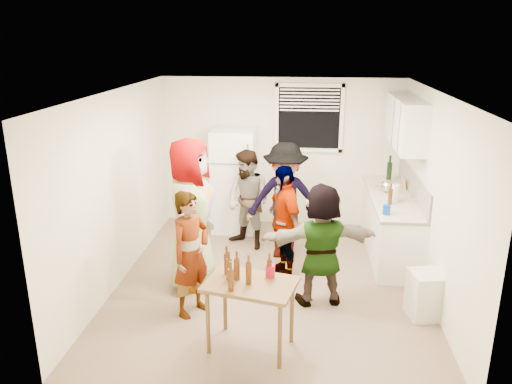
# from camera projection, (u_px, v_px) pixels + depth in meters

# --- Properties ---
(room) EXTENTS (4.00, 4.50, 2.50)m
(room) POSITION_uv_depth(u_px,v_px,m) (271.00, 282.00, 6.66)
(room) COLOR white
(room) RESTS_ON ground
(window) EXTENTS (1.12, 0.10, 1.06)m
(window) POSITION_uv_depth(u_px,v_px,m) (309.00, 118.00, 8.15)
(window) COLOR white
(window) RESTS_ON room
(refrigerator) EXTENTS (0.70, 0.70, 1.70)m
(refrigerator) POSITION_uv_depth(u_px,v_px,m) (234.00, 180.00, 8.26)
(refrigerator) COLOR white
(refrigerator) RESTS_ON ground
(counter_lower) EXTENTS (0.60, 2.20, 0.86)m
(counter_lower) POSITION_uv_depth(u_px,v_px,m) (390.00, 225.00, 7.45)
(counter_lower) COLOR white
(counter_lower) RESTS_ON ground
(countertop) EXTENTS (0.64, 2.22, 0.04)m
(countertop) POSITION_uv_depth(u_px,v_px,m) (392.00, 197.00, 7.32)
(countertop) COLOR beige
(countertop) RESTS_ON counter_lower
(backsplash) EXTENTS (0.03, 2.20, 0.36)m
(backsplash) POSITION_uv_depth(u_px,v_px,m) (413.00, 184.00, 7.23)
(backsplash) COLOR beige
(backsplash) RESTS_ON countertop
(upper_cabinets) EXTENTS (0.34, 1.60, 0.70)m
(upper_cabinets) POSITION_uv_depth(u_px,v_px,m) (405.00, 122.00, 7.17)
(upper_cabinets) COLOR white
(upper_cabinets) RESTS_ON room
(kettle) EXTENTS (0.27, 0.23, 0.21)m
(kettle) POSITION_uv_depth(u_px,v_px,m) (387.00, 192.00, 7.49)
(kettle) COLOR silver
(kettle) RESTS_ON countertop
(paper_towel) EXTENTS (0.11, 0.11, 0.25)m
(paper_towel) POSITION_uv_depth(u_px,v_px,m) (394.00, 201.00, 7.06)
(paper_towel) COLOR white
(paper_towel) RESTS_ON countertop
(wine_bottle) EXTENTS (0.08, 0.08, 0.32)m
(wine_bottle) POSITION_uv_depth(u_px,v_px,m) (388.00, 182.00, 8.00)
(wine_bottle) COLOR black
(wine_bottle) RESTS_ON countertop
(beer_bottle_counter) EXTENTS (0.06, 0.06, 0.22)m
(beer_bottle_counter) POSITION_uv_depth(u_px,v_px,m) (390.00, 204.00, 6.95)
(beer_bottle_counter) COLOR #47230C
(beer_bottle_counter) RESTS_ON countertop
(blue_cup) EXTENTS (0.10, 0.10, 0.13)m
(blue_cup) POSITION_uv_depth(u_px,v_px,m) (386.00, 214.00, 6.55)
(blue_cup) COLOR #0737A7
(blue_cup) RESTS_ON countertop
(picture_frame) EXTENTS (0.02, 0.19, 0.16)m
(picture_frame) POSITION_uv_depth(u_px,v_px,m) (404.00, 184.00, 7.62)
(picture_frame) COLOR gold
(picture_frame) RESTS_ON countertop
(trash_bin) EXTENTS (0.45, 0.45, 0.55)m
(trash_bin) POSITION_uv_depth(u_px,v_px,m) (426.00, 297.00, 5.78)
(trash_bin) COLOR silver
(trash_bin) RESTS_ON ground
(serving_table) EXTENTS (1.01, 0.79, 0.76)m
(serving_table) POSITION_uv_depth(u_px,v_px,m) (251.00, 347.00, 5.27)
(serving_table) COLOR brown
(serving_table) RESTS_ON ground
(beer_bottle_table) EXTENTS (0.05, 0.05, 0.21)m
(beer_bottle_table) POSITION_uv_depth(u_px,v_px,m) (269.00, 278.00, 5.15)
(beer_bottle_table) COLOR #47230C
(beer_bottle_table) RESTS_ON serving_table
(red_cup) EXTENTS (0.10, 0.10, 0.13)m
(red_cup) POSITION_uv_depth(u_px,v_px,m) (270.00, 277.00, 5.16)
(red_cup) COLOR #A61228
(red_cup) RESTS_ON serving_table
(guest_grey) EXTENTS (2.05, 1.15, 0.63)m
(guest_grey) POSITION_uv_depth(u_px,v_px,m) (194.00, 284.00, 6.61)
(guest_grey) COLOR gray
(guest_grey) RESTS_ON ground
(guest_stripe) EXTENTS (1.57, 1.25, 0.36)m
(guest_stripe) POSITION_uv_depth(u_px,v_px,m) (193.00, 312.00, 5.95)
(guest_stripe) COLOR #141933
(guest_stripe) RESTS_ON ground
(guest_back_left) EXTENTS (1.46, 1.68, 0.58)m
(guest_back_left) POSITION_uv_depth(u_px,v_px,m) (249.00, 246.00, 7.79)
(guest_back_left) COLOR brown
(guest_back_left) RESTS_ON ground
(guest_back_right) EXTENTS (1.12, 1.73, 0.64)m
(guest_back_right) POSITION_uv_depth(u_px,v_px,m) (284.00, 255.00, 7.46)
(guest_back_right) COLOR #47484C
(guest_back_right) RESTS_ON ground
(guest_black) EXTENTS (1.79, 1.49, 0.38)m
(guest_black) POSITION_uv_depth(u_px,v_px,m) (283.00, 274.00, 6.88)
(guest_black) COLOR black
(guest_black) RESTS_ON ground
(guest_orange) EXTENTS (1.69, 1.78, 0.45)m
(guest_orange) POSITION_uv_depth(u_px,v_px,m) (319.00, 301.00, 6.18)
(guest_orange) COLOR #EB955D
(guest_orange) RESTS_ON ground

